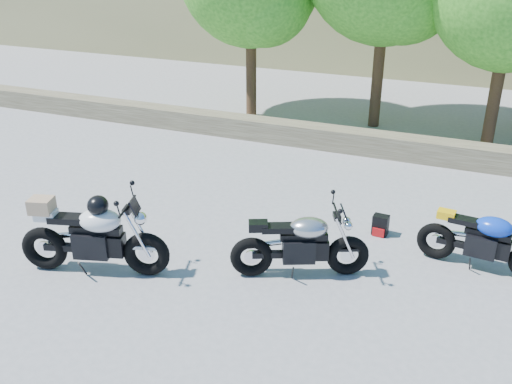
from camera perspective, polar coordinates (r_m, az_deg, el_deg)
ground at (r=8.88m, az=-3.68°, el=-6.68°), size 90.00×90.00×0.00m
stone_wall at (r=13.48m, az=6.56°, el=5.51°), size 22.00×0.55×0.50m
silver_bike at (r=8.26m, az=4.53°, el=-5.31°), size 1.91×0.99×1.02m
white_bike at (r=8.59m, az=-16.05°, el=-4.19°), size 2.19×0.89×1.24m
blue_bike at (r=9.03m, az=21.85°, el=-4.61°), size 1.91×0.61×0.96m
backpack at (r=9.70m, az=12.33°, el=-3.28°), size 0.27×0.23×0.34m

